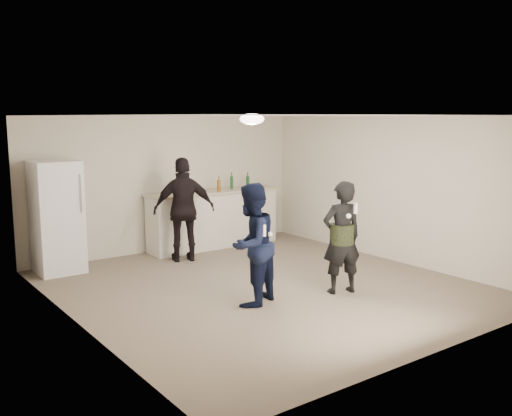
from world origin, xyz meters
TOP-DOWN VIEW (x-y plane):
  - floor at (0.00, 0.00)m, footprint 6.00×6.00m
  - ceiling at (0.00, 0.00)m, footprint 6.00×6.00m
  - wall_back at (0.00, 3.00)m, footprint 6.00×0.00m
  - wall_front at (0.00, -3.00)m, footprint 6.00×0.00m
  - wall_left at (-2.75, 0.00)m, footprint 0.00×6.00m
  - wall_right at (2.75, 0.00)m, footprint 0.00×6.00m
  - counter at (0.80, 2.67)m, footprint 2.60×0.56m
  - counter_top at (0.80, 2.67)m, footprint 2.68×0.64m
  - fridge at (-2.18, 2.60)m, footprint 0.70×0.70m
  - fridge_handle at (-1.90, 2.23)m, footprint 0.02×0.02m
  - ceiling_dome at (0.00, 0.30)m, footprint 0.36×0.36m
  - shaker at (0.14, 2.65)m, footprint 0.08×0.08m
  - man at (-0.62, -0.54)m, footprint 0.98×0.89m
  - woman at (0.71, -0.88)m, footprint 0.67×0.53m
  - camo_shorts at (0.71, -0.88)m, footprint 0.34×0.34m
  - spectator at (-0.18, 2.04)m, footprint 1.14×0.78m
  - remote_man at (-0.62, -0.82)m, footprint 0.04×0.04m
  - nunchuk_man at (-0.50, -0.79)m, footprint 0.07×0.07m
  - remote_woman at (0.71, -1.13)m, footprint 0.04×0.04m
  - nunchuk_woman at (0.61, -1.10)m, footprint 0.07×0.07m
  - bottle_cluster at (0.78, 2.63)m, footprint 1.67×0.24m

SIDE VIEW (x-z plane):
  - floor at x=0.00m, z-range 0.00..0.00m
  - counter at x=0.80m, z-range 0.00..1.05m
  - woman at x=0.71m, z-range 0.00..1.60m
  - man at x=-0.62m, z-range 0.00..1.63m
  - camo_shorts at x=0.71m, z-range 0.71..0.99m
  - fridge at x=-2.18m, z-range 0.00..1.80m
  - spectator at x=-0.18m, z-range 0.00..1.80m
  - nunchuk_man at x=-0.50m, z-range 0.95..1.01m
  - remote_man at x=-0.62m, z-range 0.98..1.12m
  - counter_top at x=0.80m, z-range 1.05..1.09m
  - nunchuk_woman at x=0.61m, z-range 1.11..1.18m
  - shaker at x=0.14m, z-range 1.09..1.26m
  - bottle_cluster at x=0.78m, z-range 1.07..1.32m
  - wall_back at x=0.00m, z-range -1.75..4.25m
  - wall_front at x=0.00m, z-range -1.75..4.25m
  - wall_left at x=-2.75m, z-range -1.75..4.25m
  - wall_right at x=2.75m, z-range -1.75..4.25m
  - remote_woman at x=0.71m, z-range 1.18..1.32m
  - fridge_handle at x=-1.90m, z-range 1.00..1.60m
  - ceiling_dome at x=0.00m, z-range 2.37..2.53m
  - ceiling at x=0.00m, z-range 2.50..2.50m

